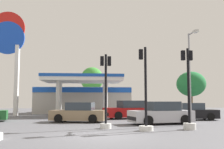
{
  "coord_description": "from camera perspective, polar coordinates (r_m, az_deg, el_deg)",
  "views": [
    {
      "loc": [
        -0.8,
        -12.67,
        1.66
      ],
      "look_at": [
        1.36,
        10.37,
        3.85
      ],
      "focal_mm": 43.43,
      "sensor_mm": 36.0,
      "label": 1
    }
  ],
  "objects": [
    {
      "name": "car_3",
      "position": [
        19.4,
        10.28,
        -8.14
      ],
      "size": [
        4.63,
        2.62,
        1.56
      ],
      "color": "black",
      "rests_on": "ground"
    },
    {
      "name": "car_0",
      "position": [
        20.97,
        -7.02,
        -8.07
      ],
      "size": [
        4.43,
        2.61,
        1.49
      ],
      "color": "black",
      "rests_on": "ground"
    },
    {
      "name": "tree_1",
      "position": [
        41.91,
        -4.23,
        -0.99
      ],
      "size": [
        3.5,
        3.5,
        6.74
      ],
      "color": "brown",
      "rests_on": "ground"
    },
    {
      "name": "traffic_signal_3",
      "position": [
        16.1,
        15.83,
        -5.34
      ],
      "size": [
        0.69,
        0.7,
        4.64
      ],
      "color": "silver",
      "rests_on": "ground"
    },
    {
      "name": "gas_station",
      "position": [
        34.33,
        -6.15,
        -4.95
      ],
      "size": [
        11.73,
        11.46,
        4.27
      ],
      "color": "#ADA89E",
      "rests_on": "ground"
    },
    {
      "name": "tree_2",
      "position": [
        46.04,
        16.32,
        -1.93
      ],
      "size": [
        4.72,
        4.72,
        6.32
      ],
      "color": "brown",
      "rests_on": "ground"
    },
    {
      "name": "car_1",
      "position": [
        24.07,
        16.62,
        -7.61
      ],
      "size": [
        4.1,
        2.08,
        1.42
      ],
      "color": "black",
      "rests_on": "ground"
    },
    {
      "name": "traffic_signal_0",
      "position": [
        16.09,
        -1.34,
        -5.15
      ],
      "size": [
        0.66,
        0.69,
        4.4
      ],
      "color": "silver",
      "rests_on": "ground"
    },
    {
      "name": "car_4",
      "position": [
        24.69,
        3.71,
        -7.55
      ],
      "size": [
        4.85,
        2.91,
        1.62
      ],
      "color": "black",
      "rests_on": "ground"
    },
    {
      "name": "ground_plane",
      "position": [
        12.8,
        -1.78,
        -12.86
      ],
      "size": [
        90.0,
        90.0,
        0.0
      ],
      "primitive_type": "plane",
      "color": "#56565B",
      "rests_on": "ground"
    },
    {
      "name": "corner_streetlamp",
      "position": [
        18.85,
        16.27,
        1.28
      ],
      "size": [
        0.24,
        1.48,
        6.2
      ],
      "color": "gray",
      "rests_on": "ground"
    },
    {
      "name": "traffic_signal_1",
      "position": [
        15.0,
        7.03,
        -6.65
      ],
      "size": [
        0.78,
        0.78,
        4.6
      ],
      "color": "silver",
      "rests_on": "ground"
    },
    {
      "name": "station_pole_sign",
      "position": [
        31.87,
        -21.19,
        4.89
      ],
      "size": [
        3.65,
        0.56,
        11.42
      ],
      "color": "white",
      "rests_on": "ground"
    }
  ]
}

